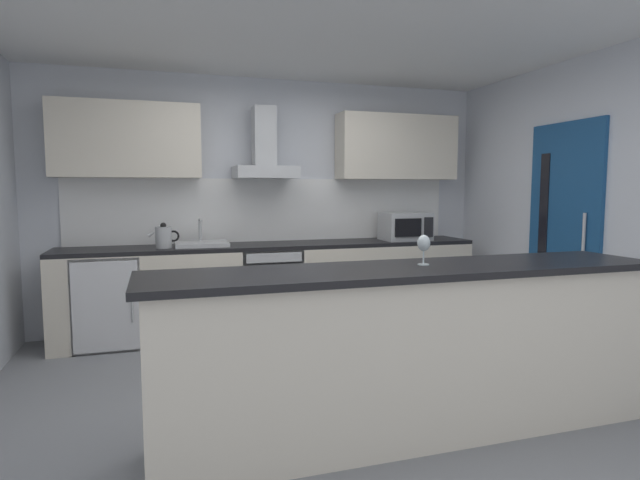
# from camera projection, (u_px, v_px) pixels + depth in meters

# --- Properties ---
(ground) EXTENTS (5.77, 4.98, 0.02)m
(ground) POSITION_uv_depth(u_px,v_px,m) (329.00, 391.00, 3.75)
(ground) COLOR gray
(ceiling) EXTENTS (5.77, 4.98, 0.02)m
(ceiling) POSITION_uv_depth(u_px,v_px,m) (329.00, 17.00, 3.50)
(ceiling) COLOR white
(wall_back) EXTENTS (5.77, 0.12, 2.60)m
(wall_back) POSITION_uv_depth(u_px,v_px,m) (268.00, 203.00, 5.57)
(wall_back) COLOR silver
(wall_back) RESTS_ON ground
(wall_right) EXTENTS (0.12, 4.98, 2.60)m
(wall_right) POSITION_uv_depth(u_px,v_px,m) (604.00, 207.00, 4.36)
(wall_right) COLOR silver
(wall_right) RESTS_ON ground
(backsplash_tile) EXTENTS (4.06, 0.02, 0.66)m
(backsplash_tile) POSITION_uv_depth(u_px,v_px,m) (270.00, 210.00, 5.51)
(backsplash_tile) COLOR white
(counter_back) EXTENTS (4.20, 0.60, 0.90)m
(counter_back) POSITION_uv_depth(u_px,v_px,m) (277.00, 287.00, 5.29)
(counter_back) COLOR beige
(counter_back) RESTS_ON ground
(counter_island) EXTENTS (3.07, 0.64, 1.01)m
(counter_island) POSITION_uv_depth(u_px,v_px,m) (411.00, 351.00, 3.03)
(counter_island) COLOR beige
(counter_island) RESTS_ON ground
(upper_cabinets) EXTENTS (4.14, 0.32, 0.70)m
(upper_cabinets) POSITION_uv_depth(u_px,v_px,m) (273.00, 144.00, 5.29)
(upper_cabinets) COLOR beige
(side_door) EXTENTS (0.08, 0.85, 2.05)m
(side_door) POSITION_uv_depth(u_px,v_px,m) (563.00, 236.00, 4.70)
(side_door) COLOR navy
(side_door) RESTS_ON ground
(oven) EXTENTS (0.60, 0.62, 0.80)m
(oven) POSITION_uv_depth(u_px,v_px,m) (269.00, 287.00, 5.24)
(oven) COLOR slate
(oven) RESTS_ON ground
(refrigerator) EXTENTS (0.58, 0.60, 0.85)m
(refrigerator) POSITION_uv_depth(u_px,v_px,m) (109.00, 300.00, 4.79)
(refrigerator) COLOR white
(refrigerator) RESTS_ON ground
(microwave) EXTENTS (0.50, 0.38, 0.30)m
(microwave) POSITION_uv_depth(u_px,v_px,m) (405.00, 226.00, 5.61)
(microwave) COLOR #B7BABC
(microwave) RESTS_ON counter_back
(sink) EXTENTS (0.50, 0.40, 0.26)m
(sink) POSITION_uv_depth(u_px,v_px,m) (201.00, 243.00, 5.01)
(sink) COLOR silver
(sink) RESTS_ON counter_back
(kettle) EXTENTS (0.29, 0.15, 0.24)m
(kettle) POSITION_uv_depth(u_px,v_px,m) (164.00, 237.00, 4.85)
(kettle) COLOR #B7BABC
(kettle) RESTS_ON counter_back
(range_hood) EXTENTS (0.62, 0.45, 0.72)m
(range_hood) POSITION_uv_depth(u_px,v_px,m) (265.00, 156.00, 5.23)
(range_hood) COLOR #B7BABC
(wine_glass) EXTENTS (0.08, 0.08, 0.18)m
(wine_glass) POSITION_uv_depth(u_px,v_px,m) (424.00, 244.00, 3.03)
(wine_glass) COLOR silver
(wine_glass) RESTS_ON counter_island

